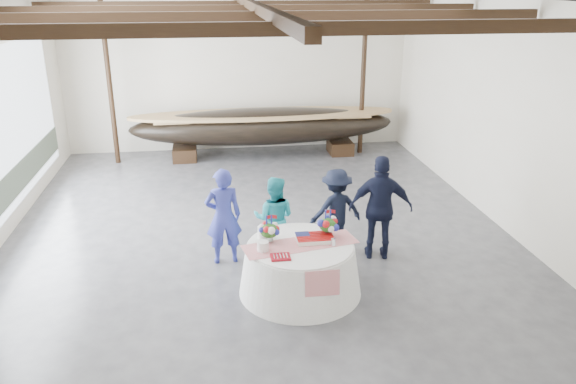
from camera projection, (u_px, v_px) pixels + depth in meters
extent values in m
cube|color=#3D3D42|center=(258.00, 227.00, 11.67)|extent=(10.00, 12.00, 0.01)
cube|color=silver|center=(238.00, 73.00, 16.43)|extent=(10.00, 0.02, 4.50)
cube|color=silver|center=(312.00, 269.00, 5.32)|extent=(10.00, 0.02, 4.50)
cube|color=silver|center=(498.00, 113.00, 11.54)|extent=(0.02, 12.00, 4.50)
cube|color=black|center=(278.00, 29.00, 6.93)|extent=(9.80, 0.12, 0.18)
cube|color=black|center=(259.00, 17.00, 9.24)|extent=(9.80, 0.12, 0.18)
cube|color=black|center=(248.00, 9.00, 11.56)|extent=(9.80, 0.12, 0.18)
cube|color=black|center=(240.00, 4.00, 13.87)|extent=(9.80, 0.12, 0.18)
cube|color=black|center=(254.00, 6.00, 10.12)|extent=(0.15, 11.76, 0.15)
cylinder|color=black|center=(109.00, 82.00, 15.02)|extent=(0.14, 0.14, 4.50)
cylinder|color=black|center=(363.00, 76.00, 15.94)|extent=(0.14, 0.14, 4.50)
cube|color=silver|center=(6.00, 130.00, 11.24)|extent=(0.02, 7.00, 3.20)
cube|color=#596654|center=(16.00, 182.00, 11.63)|extent=(0.02, 7.00, 0.60)
cube|color=black|center=(185.00, 153.00, 15.99)|extent=(0.66, 0.85, 0.38)
cube|color=black|center=(340.00, 147.00, 16.59)|extent=(0.66, 0.85, 0.38)
ellipsoid|color=black|center=(264.00, 126.00, 16.04)|extent=(7.56, 1.51, 1.04)
cube|color=#9E7A4C|center=(263.00, 117.00, 15.94)|extent=(6.05, 0.99, 0.06)
cone|color=silver|center=(300.00, 269.00, 9.13)|extent=(2.00, 2.00, 0.83)
cylinder|color=silver|center=(300.00, 245.00, 8.98)|extent=(1.70, 1.70, 0.04)
cube|color=red|center=(300.00, 244.00, 8.97)|extent=(1.92, 0.91, 0.01)
cube|color=white|center=(315.00, 239.00, 9.09)|extent=(0.60, 0.40, 0.07)
cylinder|color=white|center=(263.00, 246.00, 8.72)|extent=(0.18, 0.18, 0.16)
cylinder|color=white|center=(263.00, 232.00, 9.16)|extent=(0.18, 0.18, 0.20)
cube|color=maroon|center=(280.00, 257.00, 8.53)|extent=(0.30, 0.24, 0.03)
cone|color=silver|center=(333.00, 242.00, 8.91)|extent=(0.09, 0.09, 0.12)
imported|color=navy|center=(223.00, 216.00, 9.95)|extent=(0.69, 0.49, 1.78)
imported|color=teal|center=(274.00, 218.00, 10.12)|extent=(0.90, 0.78, 1.57)
imported|color=black|center=(336.00, 210.00, 10.49)|extent=(1.11, 0.76, 1.58)
imported|color=black|center=(381.00, 208.00, 10.09)|extent=(1.22, 0.70, 1.95)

